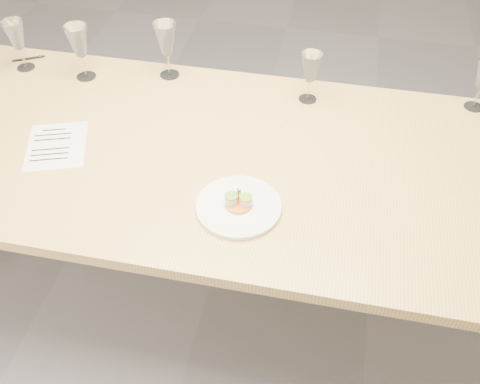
% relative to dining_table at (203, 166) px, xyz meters
% --- Properties ---
extents(ground, '(7.00, 7.00, 0.00)m').
position_rel_dining_table_xyz_m(ground, '(0.00, 0.00, -0.68)').
color(ground, slate).
rests_on(ground, ground).
extents(dining_table, '(2.40, 1.00, 0.75)m').
position_rel_dining_table_xyz_m(dining_table, '(0.00, 0.00, 0.00)').
color(dining_table, '#DBB05F').
rests_on(dining_table, ground).
extents(dinner_plate, '(0.26, 0.26, 0.07)m').
position_rel_dining_table_xyz_m(dinner_plate, '(0.17, -0.24, 0.08)').
color(dinner_plate, white).
rests_on(dinner_plate, dining_table).
extents(recipe_sheet, '(0.26, 0.30, 0.00)m').
position_rel_dining_table_xyz_m(recipe_sheet, '(-0.49, -0.08, 0.07)').
color(recipe_sheet, white).
rests_on(recipe_sheet, dining_table).
extents(ballpoint_pen, '(0.12, 0.07, 0.01)m').
position_rel_dining_table_xyz_m(ballpoint_pen, '(-0.85, 0.42, 0.07)').
color(ballpoint_pen, black).
rests_on(ballpoint_pen, dining_table).
extents(wine_glass_0, '(0.08, 0.08, 0.20)m').
position_rel_dining_table_xyz_m(wine_glass_0, '(-0.83, 0.36, 0.21)').
color(wine_glass_0, white).
rests_on(wine_glass_0, dining_table).
extents(wine_glass_1, '(0.09, 0.09, 0.22)m').
position_rel_dining_table_xyz_m(wine_glass_1, '(-0.56, 0.34, 0.22)').
color(wine_glass_1, white).
rests_on(wine_glass_1, dining_table).
extents(wine_glass_2, '(0.09, 0.09, 0.22)m').
position_rel_dining_table_xyz_m(wine_glass_2, '(-0.24, 0.42, 0.22)').
color(wine_glass_2, white).
rests_on(wine_glass_2, dining_table).
extents(wine_glass_3, '(0.08, 0.08, 0.19)m').
position_rel_dining_table_xyz_m(wine_glass_3, '(0.31, 0.37, 0.20)').
color(wine_glass_3, white).
rests_on(wine_glass_3, dining_table).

